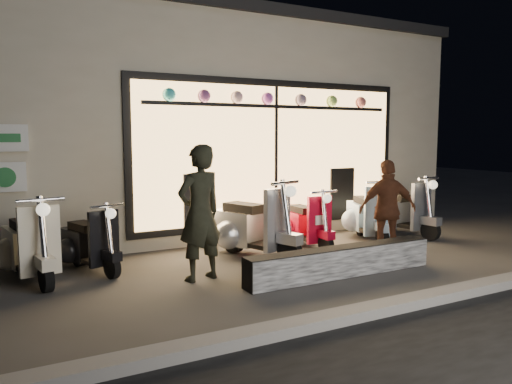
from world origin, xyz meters
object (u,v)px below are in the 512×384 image
man (200,213)px  woman (388,209)px  scooter_red (303,223)px  graffiti_barrier (341,262)px  scooter_silver (247,226)px

man → woman: size_ratio=1.17×
scooter_red → graffiti_barrier: bearing=-105.9°
scooter_red → woman: 1.54m
scooter_silver → man: 1.51m
scooter_silver → man: (-1.15, -0.90, 0.42)m
woman → scooter_red: bearing=-42.8°
scooter_silver → man: man is taller
graffiti_barrier → man: 2.00m
scooter_silver → scooter_red: 1.18m
graffiti_barrier → scooter_red: bearing=71.9°
scooter_red → scooter_silver: bearing=-169.4°
graffiti_barrier → scooter_silver: (-0.58, 1.64, 0.27)m
scooter_silver → scooter_red: (1.17, 0.17, -0.08)m
graffiti_barrier → scooter_red: size_ratio=2.11×
scooter_silver → scooter_red: bearing=-11.3°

